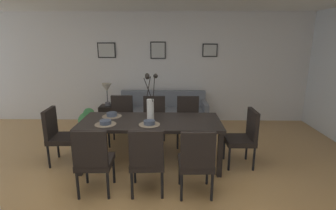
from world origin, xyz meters
TOP-DOWN VIEW (x-y plane):
  - ground_plane at (0.00, 0.00)m, footprint 9.00×9.00m
  - back_wall_panel at (0.00, 3.25)m, footprint 9.00×0.10m
  - dining_table at (0.01, 0.88)m, footprint 2.20×0.92m
  - dining_chair_near_left at (-0.65, 0.01)m, footprint 0.45×0.45m
  - dining_chair_near_right at (-0.64, 1.75)m, footprint 0.45×0.45m
  - dining_chair_far_left at (0.03, 0.03)m, footprint 0.46×0.46m
  - dining_chair_far_right at (-0.01, 1.72)m, footprint 0.46×0.46m
  - dining_chair_mid_left at (0.66, -0.01)m, footprint 0.45×0.45m
  - dining_chair_mid_right at (0.65, 1.72)m, footprint 0.45×0.45m
  - dining_chair_head_west at (-1.49, 0.88)m, footprint 0.46×0.46m
  - dining_chair_head_east at (1.50, 0.86)m, footprint 0.45×0.45m
  - centerpiece_vase at (0.01, 0.88)m, footprint 0.21×0.23m
  - placemat_near_left at (-0.65, 0.67)m, footprint 0.32×0.32m
  - bowl_near_left at (-0.65, 0.67)m, footprint 0.17×0.17m
  - placemat_near_right at (-0.65, 1.08)m, footprint 0.32×0.32m
  - bowl_near_right at (-0.65, 1.08)m, footprint 0.17×0.17m
  - placemat_far_left at (0.01, 0.67)m, footprint 0.32×0.32m
  - bowl_far_left at (0.01, 0.67)m, footprint 0.17×0.17m
  - sofa at (0.13, 2.70)m, footprint 2.00×0.84m
  - side_table at (-1.11, 2.62)m, footprint 0.36×0.36m
  - table_lamp at (-1.11, 2.62)m, footprint 0.22×0.22m
  - framed_picture_left at (-1.21, 3.18)m, footprint 0.43×0.03m
  - framed_picture_center at (0.01, 3.18)m, footprint 0.36×0.03m
  - framed_picture_right at (1.23, 3.18)m, footprint 0.35×0.03m
  - potted_plant at (-1.34, 1.87)m, footprint 0.36×0.36m

SIDE VIEW (x-z plane):
  - ground_plane at x=0.00m, z-range 0.00..0.00m
  - side_table at x=-1.11m, z-range 0.00..0.52m
  - sofa at x=0.13m, z-range -0.12..0.68m
  - potted_plant at x=-1.34m, z-range 0.04..0.71m
  - dining_chair_near_left at x=-0.65m, z-range 0.05..0.97m
  - dining_chair_near_right at x=-0.64m, z-range 0.05..0.97m
  - dining_chair_far_left at x=0.03m, z-range 0.05..0.97m
  - dining_chair_far_right at x=-0.01m, z-range 0.05..0.97m
  - dining_chair_mid_left at x=0.66m, z-range 0.05..0.97m
  - dining_chair_mid_right at x=0.65m, z-range 0.05..0.97m
  - dining_chair_head_west at x=-1.49m, z-range 0.05..0.97m
  - dining_chair_head_east at x=1.50m, z-range 0.05..0.97m
  - dining_table at x=0.01m, z-range 0.30..1.04m
  - placemat_near_left at x=-0.65m, z-range 0.74..0.75m
  - placemat_near_right at x=-0.65m, z-range 0.74..0.75m
  - placemat_far_left at x=0.01m, z-range 0.74..0.75m
  - bowl_near_left at x=-0.65m, z-range 0.75..0.81m
  - bowl_near_right at x=-0.65m, z-range 0.75..0.81m
  - bowl_far_left at x=0.01m, z-range 0.75..0.81m
  - table_lamp at x=-1.11m, z-range 0.64..1.15m
  - centerpiece_vase at x=0.01m, z-range 0.66..1.39m
  - back_wall_panel at x=0.00m, z-range 0.00..2.60m
  - framed_picture_left at x=-1.21m, z-range 1.55..1.91m
  - framed_picture_center at x=0.01m, z-range 1.53..1.93m
  - framed_picture_right at x=1.23m, z-range 1.58..1.88m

